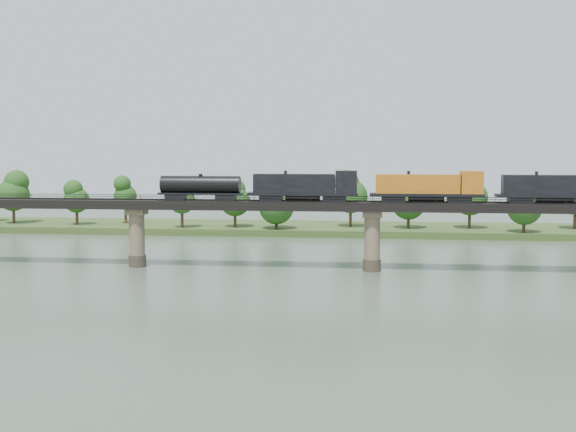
# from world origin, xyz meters

# --- Properties ---
(ground) EXTENTS (400.00, 400.00, 0.00)m
(ground) POSITION_xyz_m (0.00, 0.00, 0.00)
(ground) COLOR #3B4B3B
(ground) RESTS_ON ground
(far_bank) EXTENTS (300.00, 24.00, 1.60)m
(far_bank) POSITION_xyz_m (0.00, 85.00, 0.80)
(far_bank) COLOR #30481C
(far_bank) RESTS_ON ground
(bridge) EXTENTS (236.00, 30.00, 11.50)m
(bridge) POSITION_xyz_m (0.00, 30.00, 5.46)
(bridge) COLOR #473A2D
(bridge) RESTS_ON ground
(bridge_superstructure) EXTENTS (220.00, 4.90, 0.75)m
(bridge_superstructure) POSITION_xyz_m (0.00, 30.00, 11.79)
(bridge_superstructure) COLOR black
(bridge_superstructure) RESTS_ON bridge
(far_treeline) EXTENTS (289.06, 17.54, 13.60)m
(far_treeline) POSITION_xyz_m (-8.21, 80.52, 8.83)
(far_treeline) COLOR #382619
(far_treeline) RESTS_ON far_bank
(freight_train) EXTENTS (73.89, 2.88, 5.09)m
(freight_train) POSITION_xyz_m (2.11, 30.00, 13.93)
(freight_train) COLOR black
(freight_train) RESTS_ON bridge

